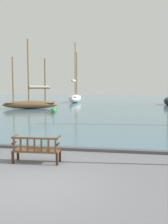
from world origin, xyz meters
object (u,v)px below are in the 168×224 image
object	(u,v)px
channel_buoy	(53,110)
sailboat_outer_starboard	(75,97)
park_bench	(36,149)
sailboat_mid_starboard	(30,103)

from	to	relation	value
channel_buoy	sailboat_outer_starboard	bearing A→B (deg)	94.91
park_bench	sailboat_outer_starboard	xyz separation A→B (m)	(-5.79, 35.18, 0.51)
sailboat_outer_starboard	park_bench	bearing A→B (deg)	-80.66
sailboat_outer_starboard	channel_buoy	world-z (taller)	sailboat_outer_starboard
park_bench	channel_buoy	bearing A→B (deg)	104.41
sailboat_mid_starboard	channel_buoy	size ratio (longest dim) A/B	6.82
park_bench	sailboat_mid_starboard	world-z (taller)	sailboat_mid_starboard
park_bench	channel_buoy	world-z (taller)	channel_buoy
sailboat_outer_starboard	sailboat_mid_starboard	world-z (taller)	sailboat_outer_starboard
channel_buoy	park_bench	bearing A→B (deg)	-75.59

